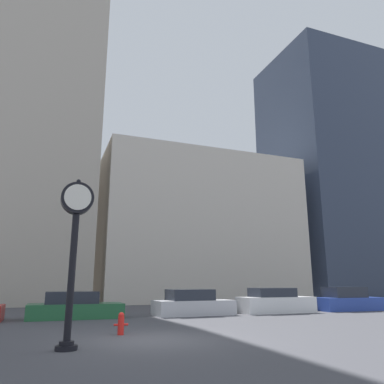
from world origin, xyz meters
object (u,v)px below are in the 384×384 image
(street_clock, at_px, (75,230))
(car_blue, at_px, (347,300))
(car_white, at_px, (275,302))
(car_silver, at_px, (193,304))
(car_green, at_px, (75,307))
(fire_hydrant_near, at_px, (121,323))

(street_clock, bearing_deg, car_blue, 26.87)
(car_white, bearing_deg, car_silver, 177.79)
(car_white, bearing_deg, car_blue, 0.37)
(car_white, height_order, car_blue, car_blue)
(car_green, height_order, car_silver, car_silver)
(car_silver, bearing_deg, car_white, -2.90)
(street_clock, xyz_separation_m, car_green, (0.77, 9.08, -2.56))
(street_clock, distance_m, fire_hydrant_near, 4.09)
(car_blue, bearing_deg, fire_hydrant_near, -155.36)
(car_blue, height_order, fire_hydrant_near, car_blue)
(car_white, xyz_separation_m, car_blue, (5.28, 0.05, 0.00))
(car_white, bearing_deg, street_clock, -144.12)
(car_green, height_order, car_white, car_white)
(street_clock, bearing_deg, car_green, 85.15)
(car_blue, relative_size, fire_hydrant_near, 5.96)
(street_clock, height_order, car_blue, street_clock)
(car_white, relative_size, car_blue, 1.03)
(car_white, xyz_separation_m, fire_hydrant_near, (-10.04, -6.21, -0.23))
(car_green, xyz_separation_m, car_white, (11.11, -0.44, 0.06))
(car_green, bearing_deg, car_white, -1.72)
(street_clock, distance_m, car_silver, 11.44)
(car_blue, bearing_deg, street_clock, -150.71)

